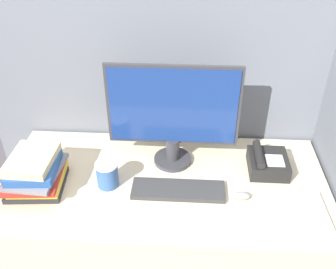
{
  "coord_description": "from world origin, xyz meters",
  "views": [
    {
      "loc": [
        0.1,
        -0.98,
        1.94
      ],
      "look_at": [
        0.02,
        0.4,
        1.0
      ],
      "focal_mm": 42.0,
      "sensor_mm": 36.0,
      "label": 1
    }
  ],
  "objects_px": {
    "coffee_cup": "(107,174)",
    "book_stack": "(35,172)",
    "desk_telephone": "(267,163)",
    "keyboard": "(178,190)",
    "mouse": "(242,196)",
    "monitor": "(173,115)"
  },
  "relations": [
    {
      "from": "coffee_cup",
      "to": "book_stack",
      "type": "distance_m",
      "value": 0.31
    },
    {
      "from": "monitor",
      "to": "book_stack",
      "type": "distance_m",
      "value": 0.65
    },
    {
      "from": "book_stack",
      "to": "desk_telephone",
      "type": "height_order",
      "value": "book_stack"
    },
    {
      "from": "book_stack",
      "to": "keyboard",
      "type": "bearing_deg",
      "value": 0.1
    },
    {
      "from": "keyboard",
      "to": "desk_telephone",
      "type": "bearing_deg",
      "value": 23.61
    },
    {
      "from": "keyboard",
      "to": "desk_telephone",
      "type": "relative_size",
      "value": 2.12
    },
    {
      "from": "desk_telephone",
      "to": "monitor",
      "type": "bearing_deg",
      "value": 174.74
    },
    {
      "from": "keyboard",
      "to": "desk_telephone",
      "type": "xyz_separation_m",
      "value": [
        0.4,
        0.18,
        0.03
      ]
    },
    {
      "from": "monitor",
      "to": "keyboard",
      "type": "xyz_separation_m",
      "value": [
        0.04,
        -0.22,
        -0.25
      ]
    },
    {
      "from": "monitor",
      "to": "keyboard",
      "type": "relative_size",
      "value": 1.46
    },
    {
      "from": "keyboard",
      "to": "mouse",
      "type": "bearing_deg",
      "value": -5.28
    },
    {
      "from": "mouse",
      "to": "monitor",
      "type": "bearing_deg",
      "value": 141.78
    },
    {
      "from": "book_stack",
      "to": "mouse",
      "type": "bearing_deg",
      "value": -1.54
    },
    {
      "from": "mouse",
      "to": "book_stack",
      "type": "distance_m",
      "value": 0.9
    },
    {
      "from": "mouse",
      "to": "desk_telephone",
      "type": "relative_size",
      "value": 0.37
    },
    {
      "from": "keyboard",
      "to": "book_stack",
      "type": "distance_m",
      "value": 0.63
    },
    {
      "from": "keyboard",
      "to": "book_stack",
      "type": "xyz_separation_m",
      "value": [
        -0.62,
        -0.0,
        0.07
      ]
    },
    {
      "from": "monitor",
      "to": "mouse",
      "type": "relative_size",
      "value": 8.32
    },
    {
      "from": "monitor",
      "to": "mouse",
      "type": "height_order",
      "value": "monitor"
    },
    {
      "from": "mouse",
      "to": "book_stack",
      "type": "relative_size",
      "value": 0.24
    },
    {
      "from": "coffee_cup",
      "to": "book_stack",
      "type": "xyz_separation_m",
      "value": [
        -0.31,
        -0.03,
        0.02
      ]
    },
    {
      "from": "monitor",
      "to": "mouse",
      "type": "xyz_separation_m",
      "value": [
        0.31,
        -0.24,
        -0.24
      ]
    }
  ]
}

